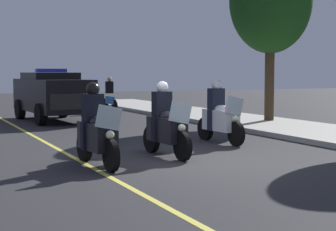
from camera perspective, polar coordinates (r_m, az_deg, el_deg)
The scene contains 8 objects.
ground_plane at distance 12.12m, azimuth 2.32°, elevation -4.65°, with size 80.00×80.00×0.00m, color #28282B.
lane_stripe_center at distance 11.30m, azimuth -7.80°, elevation -5.34°, with size 48.00×0.12×0.01m, color #E0D14C.
police_motorcycle_lead_left at distance 11.39m, azimuth -7.38°, elevation -1.72°, with size 2.14×0.61×1.72m.
police_motorcycle_lead_right at distance 12.60m, azimuth -0.21°, elevation -1.08°, with size 2.14×0.61×1.72m.
police_motorcycle_trailing at distance 15.05m, azimuth 5.38°, elevation -0.18°, with size 2.14×0.61×1.72m.
police_suv at distance 22.11m, azimuth -11.86°, elevation 2.20°, with size 5.01×2.33×2.05m.
cyclist_background at distance 26.04m, azimuth -6.04°, elevation 2.12°, with size 1.76×0.34×1.69m.
tree_far_back at distance 21.35m, azimuth 10.54°, elevation 11.59°, with size 3.09×3.09×6.51m.
Camera 1 is at (10.66, -5.43, 1.94)m, focal length 59.09 mm.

